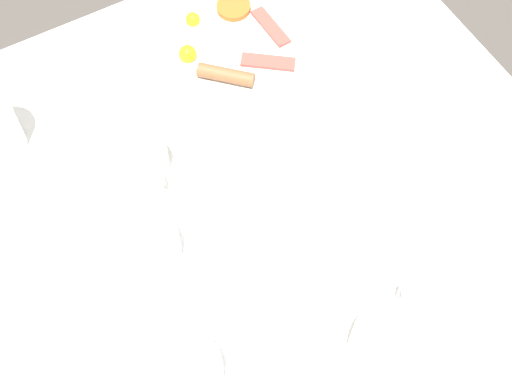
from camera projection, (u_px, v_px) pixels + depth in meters
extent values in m
plane|color=#4C4742|center=(256.00, 347.00, 1.76)|extent=(8.00, 8.00, 0.00)
cube|color=silver|center=(256.00, 203.00, 1.10)|extent=(0.94, 0.98, 0.03)
cylinder|color=brown|center=(329.00, 65.00, 1.72)|extent=(0.04, 0.04, 0.74)
cylinder|color=white|center=(230.00, 46.00, 1.22)|extent=(0.30, 0.30, 0.01)
cylinder|color=white|center=(193.00, 23.00, 1.24)|extent=(0.06, 0.06, 0.00)
sphere|color=yellow|center=(193.00, 19.00, 1.23)|extent=(0.03, 0.03, 0.03)
cylinder|color=white|center=(188.00, 58.00, 1.20)|extent=(0.06, 0.06, 0.00)
sphere|color=yellow|center=(188.00, 54.00, 1.19)|extent=(0.03, 0.03, 0.03)
cylinder|color=brown|center=(226.00, 75.00, 1.17)|extent=(0.08, 0.09, 0.02)
cube|color=#B74C42|center=(268.00, 62.00, 1.19)|extent=(0.08, 0.09, 0.01)
cube|color=#B74C42|center=(271.00, 27.00, 1.23)|extent=(0.09, 0.03, 0.01)
cylinder|color=#D16023|center=(234.00, 7.00, 1.25)|extent=(0.06, 0.06, 0.01)
cylinder|color=white|center=(392.00, 352.00, 0.92)|extent=(0.12, 0.12, 0.09)
cylinder|color=white|center=(399.00, 341.00, 0.88)|extent=(0.08, 0.08, 0.01)
sphere|color=white|center=(401.00, 338.00, 0.87)|extent=(0.02, 0.02, 0.02)
torus|color=white|center=(400.00, 307.00, 0.95)|extent=(0.06, 0.06, 0.07)
cylinder|color=white|center=(192.00, 378.00, 0.95)|extent=(0.15, 0.15, 0.01)
cylinder|color=white|center=(190.00, 371.00, 0.92)|extent=(0.09, 0.09, 0.06)
cylinder|color=tan|center=(190.00, 372.00, 0.93)|extent=(0.08, 0.08, 0.05)
cylinder|color=white|center=(153.00, 255.00, 1.04)|extent=(0.15, 0.15, 0.01)
cylinder|color=white|center=(150.00, 245.00, 1.01)|extent=(0.09, 0.09, 0.06)
cylinder|color=tan|center=(151.00, 247.00, 1.01)|extent=(0.08, 0.08, 0.05)
torus|color=white|center=(141.00, 218.00, 1.03)|extent=(0.05, 0.01, 0.05)
cylinder|color=white|center=(148.00, 156.00, 1.08)|extent=(0.06, 0.06, 0.07)
torus|color=white|center=(158.00, 172.00, 1.07)|extent=(0.05, 0.01, 0.05)
cube|color=white|center=(345.00, 158.00, 1.12)|extent=(0.18, 0.19, 0.01)
cube|color=silver|center=(26.00, 289.00, 1.01)|extent=(0.14, 0.11, 0.00)
cube|color=silver|center=(92.00, 88.00, 1.18)|extent=(0.02, 0.14, 0.00)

